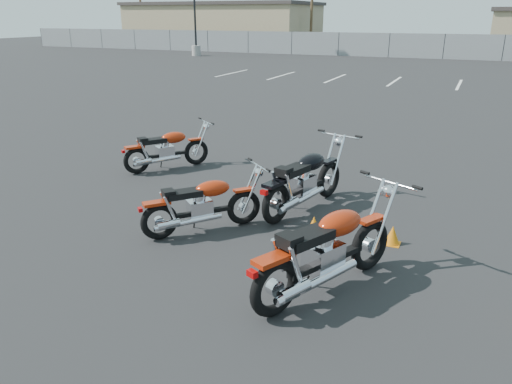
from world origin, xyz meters
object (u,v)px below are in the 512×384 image
at_px(motorcycle_second_black, 305,180).
at_px(motorcycle_rear_red, 327,250).
at_px(motorcycle_front_red, 167,149).
at_px(motorcycle_third_red, 202,205).

bearing_deg(motorcycle_second_black, motorcycle_rear_red, -65.42).
bearing_deg(motorcycle_front_red, motorcycle_third_red, -47.44).
distance_m(motorcycle_third_red, motorcycle_rear_red, 2.37).
relative_size(motorcycle_second_black, motorcycle_rear_red, 0.99).
bearing_deg(motorcycle_third_red, motorcycle_second_black, 54.07).
bearing_deg(motorcycle_third_red, motorcycle_front_red, 132.56).
bearing_deg(motorcycle_rear_red, motorcycle_front_red, 142.75).
height_order(motorcycle_front_red, motorcycle_third_red, motorcycle_third_red).
distance_m(motorcycle_second_black, motorcycle_third_red, 1.86).
bearing_deg(motorcycle_front_red, motorcycle_rear_red, -37.25).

